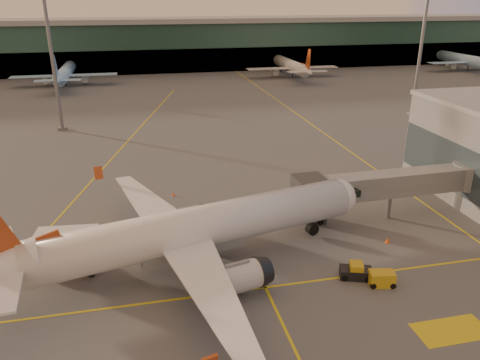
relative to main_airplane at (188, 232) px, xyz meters
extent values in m
plane|color=#4C4F54|center=(1.38, -10.00, -3.94)|extent=(600.00, 600.00, 0.00)
cube|color=yellow|center=(1.38, -5.00, -3.94)|extent=(80.00, 0.25, 0.01)
cube|color=yellow|center=(-8.62, 35.00, -3.94)|extent=(31.30, 115.98, 0.01)
cube|color=yellow|center=(31.38, 60.00, -3.94)|extent=(0.25, 160.00, 0.01)
cube|color=yellow|center=(19.38, -14.00, -3.94)|extent=(6.00, 3.00, 0.01)
cube|color=#19382D|center=(1.38, 132.00, 4.06)|extent=(400.00, 18.00, 16.00)
cube|color=gray|center=(1.38, 132.00, 12.86)|extent=(400.00, 20.00, 1.60)
cube|color=black|center=(1.38, 123.50, 0.06)|extent=(400.00, 1.00, 8.00)
cube|color=#2D3D47|center=(34.43, 8.00, 1.06)|extent=(0.30, 21.60, 6.00)
cylinder|color=slate|center=(-18.62, 56.00, 8.56)|extent=(0.70, 0.70, 25.00)
cube|color=slate|center=(-18.62, 56.00, -3.69)|extent=(1.60, 1.60, 0.50)
cylinder|color=slate|center=(56.38, 52.00, 8.56)|extent=(0.70, 0.70, 25.00)
cube|color=slate|center=(56.38, 52.00, -3.69)|extent=(1.60, 1.60, 0.50)
cylinder|color=white|center=(1.35, 0.32, 0.22)|extent=(32.51, 11.49, 4.16)
sphere|color=white|center=(17.12, 4.04, 0.22)|extent=(4.08, 4.08, 4.08)
cube|color=black|center=(18.28, 4.31, 0.74)|extent=(2.44, 3.06, 0.73)
cylinder|color=silver|center=(3.57, -5.66, -2.07)|extent=(4.85, 3.63, 2.71)
cylinder|color=black|center=(-0.34, -2.86, -3.01)|extent=(2.16, 1.85, 1.87)
cylinder|color=black|center=(-0.34, -2.86, -2.43)|extent=(0.37, 0.37, 1.14)
cylinder|color=silver|center=(0.66, 6.66, -2.07)|extent=(4.85, 3.63, 2.71)
cylinder|color=black|center=(-1.58, 2.41, -3.01)|extent=(2.16, 1.85, 1.87)
cylinder|color=black|center=(-1.58, 2.41, -2.43)|extent=(0.37, 0.37, 1.14)
cube|color=slate|center=(0.19, 0.05, -1.13)|extent=(10.77, 5.60, 1.66)
cylinder|color=black|center=(14.04, 3.31, -3.01)|extent=(1.47, 1.11, 1.31)
cube|color=slate|center=(24.71, 5.72, 0.52)|extent=(21.42, 3.15, 2.70)
cube|color=#2D3035|center=(14.53, 6.04, 0.52)|extent=(3.49, 3.49, 3.00)
cube|color=#2D3035|center=(16.03, 6.94, -2.74)|extent=(1.60, 2.40, 2.40)
cylinder|color=black|center=(16.03, 5.84, -3.54)|extent=(0.80, 0.40, 0.80)
cylinder|color=black|center=(16.03, 8.04, -3.54)|extent=(0.80, 0.40, 0.80)
cylinder|color=slate|center=(24.71, 5.72, -2.36)|extent=(0.50, 0.50, 3.16)
cylinder|color=slate|center=(35.38, 6.00, 0.52)|extent=(4.40, 4.40, 3.00)
cylinder|color=slate|center=(35.38, 6.00, -2.36)|extent=(2.40, 2.40, 3.16)
cube|color=#AF2419|center=(-10.99, 1.76, -3.21)|extent=(3.35, 2.65, 1.47)
cube|color=silver|center=(-11.29, 1.79, -0.91)|extent=(5.89, 3.01, 2.74)
cylinder|color=black|center=(-12.86, 0.77, -3.50)|extent=(0.91, 0.43, 0.88)
cylinder|color=black|center=(-9.36, 0.41, -3.50)|extent=(0.91, 0.43, 0.88)
cube|color=#B89717|center=(16.98, -6.94, -3.26)|extent=(2.50, 1.79, 1.36)
cylinder|color=black|center=(15.97, -7.32, -3.66)|extent=(0.61, 0.39, 0.57)
cylinder|color=black|center=(17.75, -7.68, -3.66)|extent=(0.61, 0.39, 0.57)
cube|color=black|center=(15.20, -5.29, -3.46)|extent=(3.33, 2.46, 0.97)
cube|color=#B89717|center=(15.20, -5.29, -2.80)|extent=(1.62, 1.73, 0.79)
cylinder|color=black|center=(13.97, -5.61, -3.63)|extent=(0.67, 0.45, 0.61)
cylinder|color=black|center=(15.97, -6.29, -3.63)|extent=(0.67, 0.45, 0.61)
cone|color=#F64F0C|center=(21.56, 0.15, -3.63)|extent=(0.49, 0.49, 0.62)
cube|color=#F64F0C|center=(21.56, 0.15, -3.92)|extent=(0.42, 0.42, 0.03)
cone|color=#F64F0C|center=(0.01, 18.11, -3.69)|extent=(0.40, 0.40, 0.50)
cube|color=#F64F0C|center=(0.01, 18.11, -3.93)|extent=(0.34, 0.34, 0.03)
cone|color=#F64F0C|center=(15.38, -4.82, -3.62)|extent=(0.50, 0.50, 0.64)
cube|color=#F64F0C|center=(15.38, -4.82, -3.92)|extent=(0.43, 0.43, 0.03)
camera|label=1|loc=(-3.87, -39.92, 21.16)|focal=35.00mm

